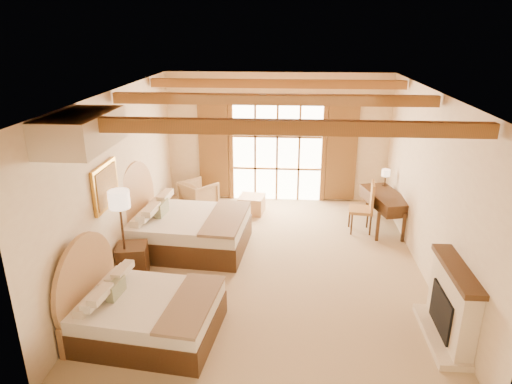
# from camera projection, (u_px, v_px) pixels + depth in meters

# --- Properties ---
(floor) EXTENTS (7.00, 7.00, 0.00)m
(floor) POSITION_uv_depth(u_px,v_px,m) (271.00, 264.00, 8.61)
(floor) COLOR tan
(floor) RESTS_ON ground
(wall_back) EXTENTS (5.50, 0.00, 5.50)m
(wall_back) POSITION_uv_depth(u_px,v_px,m) (277.00, 138.00, 11.34)
(wall_back) COLOR beige
(wall_back) RESTS_ON ground
(wall_left) EXTENTS (0.00, 7.00, 7.00)m
(wall_left) POSITION_uv_depth(u_px,v_px,m) (120.00, 180.00, 8.25)
(wall_left) COLOR beige
(wall_left) RESTS_ON ground
(wall_right) EXTENTS (0.00, 7.00, 7.00)m
(wall_right) POSITION_uv_depth(u_px,v_px,m) (431.00, 187.00, 7.88)
(wall_right) COLOR beige
(wall_right) RESTS_ON ground
(ceiling) EXTENTS (7.00, 7.00, 0.00)m
(ceiling) POSITION_uv_depth(u_px,v_px,m) (273.00, 92.00, 7.52)
(ceiling) COLOR #B16730
(ceiling) RESTS_ON ground
(ceiling_beams) EXTENTS (5.39, 4.60, 0.18)m
(ceiling_beams) POSITION_uv_depth(u_px,v_px,m) (273.00, 99.00, 7.56)
(ceiling_beams) COLOR brown
(ceiling_beams) RESTS_ON ceiling
(french_doors) EXTENTS (3.95, 0.08, 2.60)m
(french_doors) POSITION_uv_depth(u_px,v_px,m) (277.00, 152.00, 11.41)
(french_doors) COLOR white
(french_doors) RESTS_ON ground
(fireplace) EXTENTS (0.46, 1.40, 1.16)m
(fireplace) POSITION_uv_depth(u_px,v_px,m) (450.00, 308.00, 6.39)
(fireplace) COLOR beige
(fireplace) RESTS_ON ground
(painting) EXTENTS (0.06, 0.95, 0.75)m
(painting) POSITION_uv_depth(u_px,v_px,m) (106.00, 186.00, 7.49)
(painting) COLOR gold
(painting) RESTS_ON wall_left
(canopy_valance) EXTENTS (0.70, 1.40, 0.45)m
(canopy_valance) POSITION_uv_depth(u_px,v_px,m) (81.00, 131.00, 5.89)
(canopy_valance) COLOR beige
(canopy_valance) RESTS_ON ceiling
(bed_near) EXTENTS (2.12, 1.69, 1.29)m
(bed_near) POSITION_uv_depth(u_px,v_px,m) (138.00, 310.00, 6.53)
(bed_near) COLOR #3F2E16
(bed_near) RESTS_ON floor
(bed_far) EXTENTS (2.43, 1.91, 1.51)m
(bed_far) POSITION_uv_depth(u_px,v_px,m) (180.00, 227.00, 9.11)
(bed_far) COLOR #3F2E16
(bed_far) RESTS_ON floor
(nightstand) EXTENTS (0.60, 0.60, 0.61)m
(nightstand) POSITION_uv_depth(u_px,v_px,m) (133.00, 261.00, 8.08)
(nightstand) COLOR #3F2E16
(nightstand) RESTS_ON floor
(floor_lamp) EXTENTS (0.35, 0.35, 1.67)m
(floor_lamp) POSITION_uv_depth(u_px,v_px,m) (120.00, 205.00, 7.58)
(floor_lamp) COLOR #332316
(floor_lamp) RESTS_ON floor
(armchair) EXTENTS (1.05, 1.05, 0.69)m
(armchair) POSITION_uv_depth(u_px,v_px,m) (199.00, 195.00, 11.14)
(armchair) COLOR #9E7D54
(armchair) RESTS_ON floor
(ottoman) EXTENTS (0.64, 0.64, 0.42)m
(ottoman) POSITION_uv_depth(u_px,v_px,m) (252.00, 204.00, 10.92)
(ottoman) COLOR tan
(ottoman) RESTS_ON floor
(desk) EXTENTS (0.98, 1.58, 0.79)m
(desk) POSITION_uv_depth(u_px,v_px,m) (385.00, 210.00, 10.03)
(desk) COLOR #3F2E16
(desk) RESTS_ON floor
(desk_chair) EXTENTS (0.55, 0.55, 1.13)m
(desk_chair) POSITION_uv_depth(u_px,v_px,m) (361.00, 216.00, 9.87)
(desk_chair) COLOR #B88A40
(desk_chair) RESTS_ON floor
(desk_lamp) EXTENTS (0.19, 0.19, 0.38)m
(desk_lamp) POSITION_uv_depth(u_px,v_px,m) (386.00, 173.00, 10.33)
(desk_lamp) COLOR #332316
(desk_lamp) RESTS_ON desk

